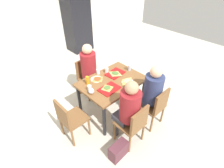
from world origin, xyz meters
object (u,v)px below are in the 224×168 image
at_px(chair_near_right, 156,105).
at_px(pizza_slice_d, 127,81).
at_px(pizza_slice_b, 115,73).
at_px(plastic_cup_a, 98,71).
at_px(tray_red_far, 115,73).
at_px(handbag, 119,150).
at_px(person_in_brown_jacket, 151,91).
at_px(tray_red_near, 109,89).
at_px(chair_near_left, 134,123).
at_px(chair_far_side, 87,75).
at_px(plastic_cup_b, 128,86).
at_px(soda_can, 129,68).
at_px(person_far_side, 90,68).
at_px(condiment_bottle, 87,80).
at_px(foil_bundle, 91,91).
at_px(plastic_cup_c, 90,88).
at_px(chair_left_end, 69,118).
at_px(pizza_slice_c, 98,79).
at_px(person_in_red, 128,108).
at_px(plastic_cup_d, 107,70).
at_px(main_table, 112,85).
at_px(paper_plate_near_edge, 128,82).
at_px(drink_fridge, 77,21).
at_px(paper_plate_center, 97,79).
at_px(pizza_slice_a, 107,88).

distance_m(chair_near_right, pizza_slice_d, 0.67).
bearing_deg(pizza_slice_b, plastic_cup_a, 131.37).
relative_size(tray_red_far, handbag, 1.12).
height_order(person_in_brown_jacket, tray_red_near, person_in_brown_jacket).
bearing_deg(chair_near_left, tray_red_far, 61.77).
bearing_deg(pizza_slice_b, chair_far_side, 105.26).
distance_m(tray_red_far, plastic_cup_b, 0.52).
bearing_deg(soda_can, chair_near_left, -133.87).
distance_m(person_far_side, soda_can, 0.82).
relative_size(condiment_bottle, foil_bundle, 1.60).
bearing_deg(tray_red_near, person_far_side, 75.77).
relative_size(chair_near_left, soda_can, 6.84).
bearing_deg(plastic_cup_c, pizza_slice_b, 3.85).
relative_size(chair_near_right, chair_left_end, 1.00).
height_order(chair_far_side, foil_bundle, foil_bundle).
bearing_deg(tray_red_near, pizza_slice_c, 84.31).
bearing_deg(condiment_bottle, person_in_red, -84.38).
bearing_deg(person_in_brown_jacket, pizza_slice_c, 117.93).
height_order(condiment_bottle, handbag, condiment_bottle).
height_order(chair_left_end, condiment_bottle, condiment_bottle).
bearing_deg(chair_far_side, plastic_cup_d, -77.53).
distance_m(main_table, plastic_cup_c, 0.50).
relative_size(person_in_red, handbag, 3.89).
distance_m(person_in_brown_jacket, pizza_slice_b, 0.78).
height_order(pizza_slice_d, condiment_bottle, condiment_bottle).
bearing_deg(plastic_cup_b, person_in_brown_jacket, -49.31).
bearing_deg(pizza_slice_b, plastic_cup_b, -109.11).
bearing_deg(pizza_slice_d, soda_can, 36.03).
relative_size(paper_plate_near_edge, foil_bundle, 2.20).
distance_m(chair_near_left, drink_fridge, 3.99).
bearing_deg(chair_far_side, foil_bundle, -121.18).
bearing_deg(person_in_red, plastic_cup_d, 66.30).
height_order(main_table, person_in_brown_jacket, person_in_brown_jacket).
xyz_separation_m(chair_left_end, pizza_slice_d, (1.15, -0.21, 0.28)).
height_order(main_table, drink_fridge, drink_fridge).
relative_size(pizza_slice_b, plastic_cup_c, 2.51).
height_order(plastic_cup_b, soda_can, soda_can).
relative_size(main_table, plastic_cup_c, 11.74).
relative_size(person_far_side, paper_plate_center, 5.66).
height_order(main_table, person_far_side, person_far_side).
bearing_deg(pizza_slice_a, paper_plate_near_edge, -15.82).
xyz_separation_m(pizza_slice_d, soda_can, (0.32, 0.23, 0.04)).
distance_m(chair_far_side, pizza_slice_a, 0.99).
xyz_separation_m(pizza_slice_c, handbag, (-0.47, -1.03, -0.63)).
xyz_separation_m(chair_near_left, handbag, (-0.35, -0.02, -0.35)).
relative_size(tray_red_far, plastic_cup_b, 3.60).
distance_m(pizza_slice_c, soda_can, 0.70).
xyz_separation_m(chair_near_left, foil_bundle, (-0.21, 0.78, 0.32)).
distance_m(chair_far_side, tray_red_near, 1.01).
xyz_separation_m(person_in_red, pizza_slice_a, (0.07, 0.55, 0.05)).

